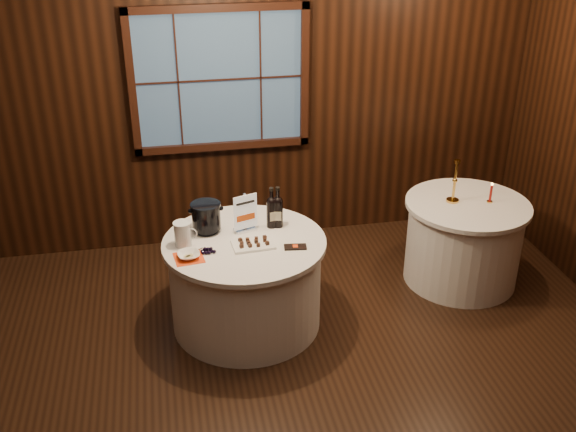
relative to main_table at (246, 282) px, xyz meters
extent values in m
plane|color=black|center=(0.00, -1.00, -0.39)|extent=(6.00, 6.00, 0.00)
cube|color=black|center=(0.00, 1.50, 1.11)|extent=(6.00, 0.02, 3.00)
cube|color=#3C5A7E|center=(0.00, 1.47, 1.26)|extent=(1.50, 0.01, 1.20)
cylinder|color=white|center=(0.00, 0.00, -0.02)|extent=(1.20, 1.20, 0.73)
cylinder|color=white|center=(0.00, 0.00, 0.36)|extent=(1.28, 1.28, 0.04)
cylinder|color=white|center=(2.00, 0.30, -0.02)|extent=(1.00, 1.00, 0.73)
cylinder|color=white|center=(2.00, 0.30, 0.36)|extent=(1.08, 1.08, 0.04)
cube|color=silver|center=(0.03, 0.16, 0.39)|extent=(0.19, 0.14, 0.02)
cube|color=silver|center=(0.03, 0.16, 0.55)|extent=(0.03, 0.02, 0.31)
cube|color=white|center=(0.03, 0.15, 0.55)|extent=(0.19, 0.07, 0.29)
cylinder|color=black|center=(0.25, 0.19, 0.49)|extent=(0.08, 0.08, 0.22)
sphere|color=black|center=(0.25, 0.19, 0.60)|extent=(0.08, 0.08, 0.08)
cylinder|color=black|center=(0.25, 0.19, 0.66)|extent=(0.03, 0.03, 0.10)
cylinder|color=black|center=(0.25, 0.19, 0.71)|extent=(0.04, 0.04, 0.02)
cube|color=beige|center=(0.25, 0.15, 0.49)|extent=(0.06, 0.01, 0.08)
cylinder|color=black|center=(0.30, 0.19, 0.49)|extent=(0.08, 0.08, 0.22)
sphere|color=black|center=(0.30, 0.19, 0.60)|extent=(0.08, 0.08, 0.08)
cylinder|color=black|center=(0.30, 0.19, 0.67)|extent=(0.03, 0.03, 0.10)
cylinder|color=black|center=(0.30, 0.19, 0.72)|extent=(0.04, 0.04, 0.02)
cube|color=beige|center=(0.30, 0.14, 0.49)|extent=(0.06, 0.02, 0.08)
cylinder|color=black|center=(-0.27, 0.20, 0.40)|extent=(0.17, 0.17, 0.03)
cylinder|color=black|center=(-0.27, 0.20, 0.51)|extent=(0.22, 0.22, 0.19)
cylinder|color=black|center=(-0.27, 0.20, 0.62)|extent=(0.24, 0.24, 0.02)
cube|color=white|center=(0.06, -0.09, 0.39)|extent=(0.33, 0.23, 0.02)
cube|color=black|center=(0.37, -0.19, 0.39)|extent=(0.18, 0.10, 0.01)
cylinder|color=#332612|center=(-0.37, -0.13, 0.40)|extent=(0.07, 0.02, 0.03)
cylinder|color=silver|center=(-0.47, 0.01, 0.48)|extent=(0.13, 0.13, 0.19)
cylinder|color=silver|center=(-0.47, 0.01, 0.57)|extent=(0.14, 0.14, 0.01)
torus|color=silver|center=(-0.40, 0.01, 0.48)|extent=(0.09, 0.03, 0.09)
cube|color=#E24013|center=(-0.44, -0.19, 0.38)|extent=(0.24, 0.24, 0.00)
imported|color=white|center=(-0.44, -0.19, 0.41)|extent=(0.18, 0.18, 0.04)
cylinder|color=gold|center=(1.88, 0.35, 0.39)|extent=(0.11, 0.11, 0.02)
cylinder|color=gold|center=(1.88, 0.35, 0.57)|extent=(0.02, 0.02, 0.34)
cylinder|color=gold|center=(1.88, 0.35, 0.76)|extent=(0.06, 0.06, 0.03)
cylinder|color=gold|center=(2.19, 0.27, 0.39)|extent=(0.05, 0.05, 0.01)
cylinder|color=maroon|center=(2.19, 0.27, 0.47)|extent=(0.02, 0.02, 0.15)
sphere|color=#FFB23F|center=(2.19, 0.27, 0.56)|extent=(0.02, 0.02, 0.02)
camera|label=1|loc=(-0.55, -4.56, 2.91)|focal=42.00mm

